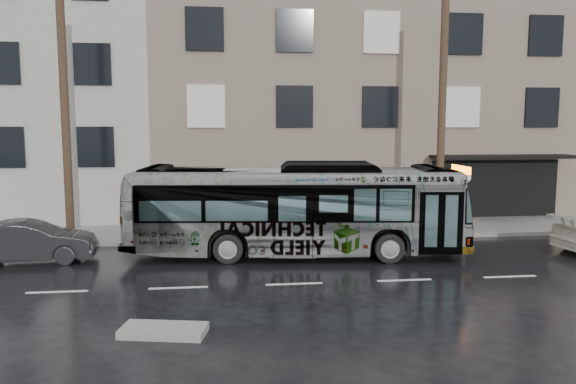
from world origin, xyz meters
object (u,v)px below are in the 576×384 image
object	(u,v)px
utility_pole_rear	(65,119)
sign_post	(466,203)
utility_pole_front	(442,119)
bus	(296,209)
dark_sedan	(29,242)

from	to	relation	value
utility_pole_rear	sign_post	distance (m)	15.46
utility_pole_front	sign_post	size ratio (longest dim) A/B	3.75
bus	dark_sedan	world-z (taller)	bus
utility_pole_front	sign_post	distance (m)	3.48
sign_post	bus	xyz separation A→B (m)	(-7.10, -2.33, 0.23)
utility_pole_front	utility_pole_rear	size ratio (longest dim) A/B	1.00
utility_pole_rear	utility_pole_front	bearing A→B (deg)	0.00
utility_pole_rear	dark_sedan	world-z (taller)	utility_pole_rear
utility_pole_rear	bus	world-z (taller)	utility_pole_rear
utility_pole_front	dark_sedan	distance (m)	15.40
utility_pole_rear	sign_post	world-z (taller)	utility_pole_rear
utility_pole_rear	dark_sedan	size ratio (longest dim) A/B	2.18
sign_post	dark_sedan	size ratio (longest dim) A/B	0.58
utility_pole_rear	bus	size ratio (longest dim) A/B	0.79
utility_pole_front	bus	bearing A→B (deg)	-158.75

